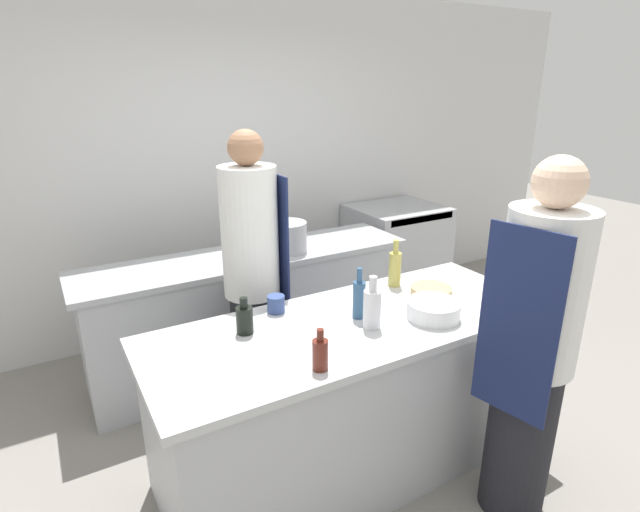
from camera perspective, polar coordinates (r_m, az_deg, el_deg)
ground_plane at (r=3.09m, az=3.53°, el=-22.47°), size 16.00×16.00×0.00m
wall_back at (r=4.29m, az=-12.22°, el=10.00°), size 8.00×0.06×2.80m
prep_counter at (r=2.81m, az=3.73°, el=-15.61°), size 2.15×0.82×0.89m
pass_counter at (r=3.76m, az=-7.85°, el=-6.28°), size 2.40×0.59×0.89m
oven_range at (r=4.94m, az=8.62°, el=0.26°), size 0.84×0.72×0.94m
chef_at_prep_near at (r=2.51m, az=23.12°, el=-9.92°), size 0.41×0.39×1.78m
chef_at_stove at (r=3.05m, az=-7.73°, el=-2.80°), size 0.35×0.34×1.81m
bottle_olive_oil at (r=2.95m, az=20.02°, el=-3.48°), size 0.07×0.07×0.19m
bottle_vinegar at (r=2.48m, az=5.98°, el=-5.88°), size 0.09×0.09×0.27m
bottle_wine at (r=2.58m, az=4.48°, el=-4.83°), size 0.06×0.06×0.27m
bottle_cooking_oil at (r=3.01m, az=8.56°, el=-1.33°), size 0.07×0.07×0.29m
bottle_sauce at (r=2.14m, az=0.02°, el=-11.09°), size 0.07×0.07×0.19m
bottle_water at (r=2.46m, az=-8.62°, el=-7.13°), size 0.08×0.08×0.19m
bowl_mixing_large at (r=2.94m, az=12.60°, el=-3.95°), size 0.23×0.23×0.05m
bowl_prep_small at (r=2.66m, az=12.82°, el=-6.01°), size 0.28×0.28×0.09m
cup at (r=2.67m, az=-5.05°, el=-5.48°), size 0.09×0.09×0.09m
stockpot at (r=3.60m, az=-3.87°, el=2.20°), size 0.30×0.30×0.22m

